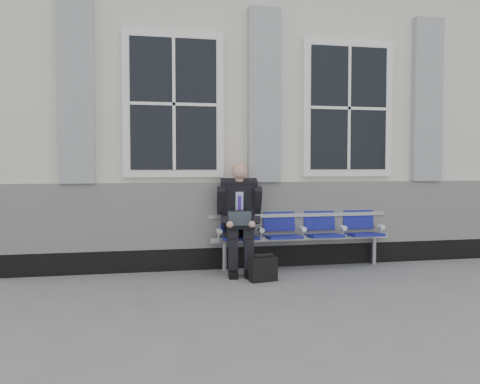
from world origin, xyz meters
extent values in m
plane|color=slate|center=(0.00, 0.00, 0.00)|extent=(70.00, 70.00, 0.00)
cube|color=silver|center=(0.00, 3.50, 2.10)|extent=(14.00, 4.00, 4.20)
cube|color=#939699|center=(0.00, 3.50, 4.32)|extent=(14.40, 4.40, 0.24)
cube|color=black|center=(0.00, 1.47, 0.15)|extent=(14.00, 0.10, 0.30)
cube|color=silver|center=(0.00, 1.46, 0.75)|extent=(14.00, 0.08, 0.90)
cube|color=#939699|center=(-3.40, 1.44, 2.40)|extent=(0.45, 0.14, 2.40)
cube|color=#939699|center=(-0.90, 1.44, 2.40)|extent=(0.45, 0.14, 2.40)
cube|color=#939699|center=(1.60, 1.44, 2.40)|extent=(0.45, 0.14, 2.40)
cube|color=white|center=(-2.15, 1.46, 2.25)|extent=(1.35, 0.10, 1.95)
cube|color=black|center=(-2.15, 1.41, 2.25)|extent=(1.15, 0.02, 1.75)
cube|color=white|center=(0.35, 1.46, 2.25)|extent=(1.35, 0.10, 1.95)
cube|color=black|center=(0.35, 1.41, 2.25)|extent=(1.15, 0.02, 1.75)
cube|color=#9EA0A3|center=(-0.39, 1.30, 0.42)|extent=(2.60, 0.07, 0.07)
cube|color=#9EA0A3|center=(-0.39, 1.42, 0.73)|extent=(2.60, 0.05, 0.05)
cylinder|color=#9EA0A3|center=(-1.49, 1.30, 0.20)|extent=(0.06, 0.06, 0.39)
cylinder|color=#9EA0A3|center=(0.71, 1.30, 0.20)|extent=(0.06, 0.06, 0.39)
cube|color=navy|center=(-1.29, 1.22, 0.45)|extent=(0.46, 0.42, 0.07)
cube|color=navy|center=(-1.29, 1.43, 0.71)|extent=(0.46, 0.10, 0.40)
cube|color=navy|center=(-0.69, 1.22, 0.45)|extent=(0.46, 0.42, 0.07)
cube|color=navy|center=(-0.69, 1.43, 0.71)|extent=(0.46, 0.10, 0.40)
cube|color=navy|center=(-0.09, 1.22, 0.45)|extent=(0.46, 0.42, 0.07)
cube|color=navy|center=(-0.09, 1.43, 0.71)|extent=(0.46, 0.10, 0.40)
cube|color=navy|center=(0.51, 1.22, 0.45)|extent=(0.46, 0.42, 0.07)
cube|color=navy|center=(0.51, 1.43, 0.71)|extent=(0.46, 0.10, 0.40)
cylinder|color=white|center=(-1.57, 1.25, 0.55)|extent=(0.07, 0.12, 0.07)
cylinder|color=white|center=(-0.99, 1.25, 0.55)|extent=(0.07, 0.12, 0.07)
cylinder|color=white|center=(-0.39, 1.25, 0.55)|extent=(0.07, 0.12, 0.07)
cylinder|color=white|center=(0.21, 1.25, 0.55)|extent=(0.07, 0.12, 0.07)
cylinder|color=white|center=(0.79, 1.25, 0.55)|extent=(0.07, 0.12, 0.07)
cube|color=black|center=(-1.46, 0.85, 0.05)|extent=(0.15, 0.28, 0.09)
cube|color=black|center=(-1.25, 0.82, 0.05)|extent=(0.15, 0.28, 0.09)
cube|color=black|center=(-1.45, 0.91, 0.25)|extent=(0.14, 0.15, 0.47)
cube|color=black|center=(-1.24, 0.88, 0.25)|extent=(0.14, 0.15, 0.47)
cube|color=black|center=(-1.41, 1.13, 0.54)|extent=(0.21, 0.48, 0.14)
cube|color=black|center=(-1.21, 1.10, 0.54)|extent=(0.21, 0.48, 0.14)
cube|color=black|center=(-1.28, 1.32, 0.88)|extent=(0.48, 0.41, 0.65)
cube|color=#BED3F9|center=(-1.30, 1.20, 0.90)|extent=(0.12, 0.11, 0.36)
cube|color=#4F26B4|center=(-1.30, 1.19, 0.88)|extent=(0.06, 0.09, 0.30)
cube|color=black|center=(-1.29, 1.29, 1.19)|extent=(0.52, 0.31, 0.15)
cylinder|color=tan|center=(-1.30, 1.24, 1.26)|extent=(0.11, 0.11, 0.10)
sphere|color=tan|center=(-1.30, 1.18, 1.36)|extent=(0.21, 0.21, 0.21)
cube|color=black|center=(-1.54, 1.26, 0.96)|extent=(0.14, 0.30, 0.38)
cube|color=black|center=(-1.06, 1.18, 0.96)|extent=(0.14, 0.30, 0.38)
cube|color=black|center=(-1.53, 1.07, 0.72)|extent=(0.14, 0.33, 0.14)
cube|color=black|center=(-1.12, 1.01, 0.72)|extent=(0.14, 0.33, 0.14)
sphere|color=tan|center=(-1.49, 0.92, 0.67)|extent=(0.09, 0.09, 0.09)
sphere|color=tan|center=(-1.20, 0.87, 0.67)|extent=(0.09, 0.09, 0.09)
cube|color=black|center=(-1.33, 0.98, 0.62)|extent=(0.37, 0.28, 0.02)
cube|color=black|center=(-1.32, 1.09, 0.73)|extent=(0.35, 0.14, 0.22)
cube|color=black|center=(-1.32, 1.09, 0.73)|extent=(0.31, 0.11, 0.18)
cube|color=black|center=(-1.14, 0.55, 0.15)|extent=(0.36, 0.21, 0.30)
cylinder|color=black|center=(-1.14, 0.55, 0.32)|extent=(0.27, 0.11, 0.05)
camera|label=1|loc=(-2.80, -5.78, 1.45)|focal=40.00mm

